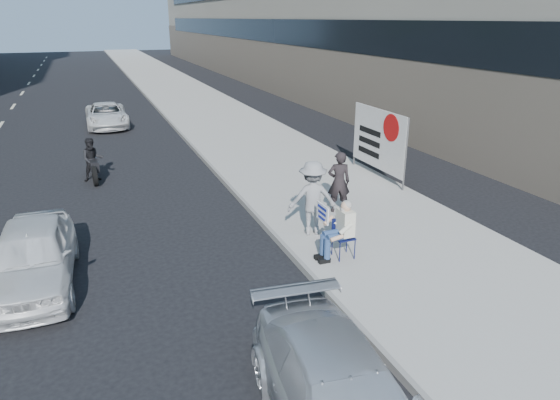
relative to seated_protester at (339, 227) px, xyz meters
name	(u,v)px	position (x,y,z in m)	size (l,w,h in m)	color
ground	(247,298)	(-2.29, -0.66, -0.87)	(160.00, 160.00, 0.00)	black
near_sidewalk	(207,110)	(1.71, 19.34, -0.80)	(5.00, 120.00, 0.15)	#A09C95
seated_protester	(339,227)	(0.00, 0.00, 0.00)	(0.83, 1.12, 1.31)	#11174D
jogger	(312,198)	(0.01, 1.39, 0.17)	(1.16, 0.67, 1.80)	gray
pedestrian_woman	(339,182)	(1.27, 2.45, 0.10)	(0.60, 0.39, 1.65)	black
protest_banner	(378,139)	(3.89, 4.78, 0.53)	(0.08, 3.06, 2.20)	#4C4C4C
white_sedan_near	(32,256)	(-6.05, 1.34, -0.23)	(1.53, 3.79, 1.29)	silver
white_sedan_far	(107,115)	(-3.81, 17.04, -0.30)	(1.89, 4.09, 1.14)	silver
motorcycle	(93,161)	(-4.71, 8.21, -0.24)	(0.73, 2.05, 1.42)	black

